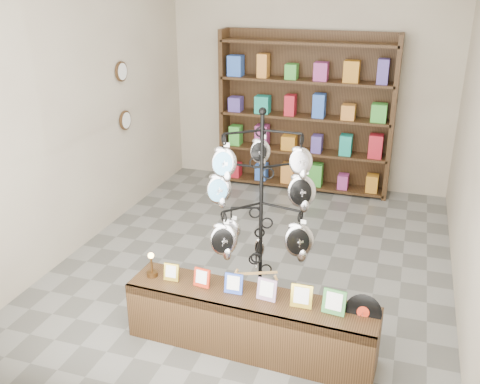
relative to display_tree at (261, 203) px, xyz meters
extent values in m
plane|color=slate|center=(-0.30, 1.00, -1.11)|extent=(5.00, 5.00, 0.00)
plane|color=#BEB499|center=(-0.30, 3.50, 0.39)|extent=(4.00, 0.00, 4.00)
plane|color=#BEB499|center=(-0.30, -1.50, 0.39)|extent=(4.00, 0.00, 4.00)
plane|color=#BEB499|center=(-2.30, 1.00, 0.39)|extent=(0.00, 5.00, 5.00)
plane|color=#BEB499|center=(1.70, 1.00, 0.39)|extent=(0.00, 5.00, 5.00)
cylinder|color=black|center=(0.00, 0.00, -1.09)|extent=(0.50, 0.50, 0.03)
cylinder|color=black|center=(0.00, 0.00, -0.17)|extent=(0.04, 0.04, 1.87)
sphere|color=black|center=(0.00, 0.00, 0.78)|extent=(0.06, 0.06, 0.06)
ellipsoid|color=silver|center=(-0.06, 0.19, -0.52)|extent=(0.10, 0.06, 0.20)
cube|color=tan|center=(0.04, -0.26, -0.51)|extent=(0.33, 0.16, 0.04)
cube|color=black|center=(0.05, -0.46, -0.86)|extent=(2.05, 0.50, 0.50)
cube|color=yellow|center=(-0.65, -0.43, -0.53)|extent=(0.13, 0.05, 0.15)
cube|color=#B1240E|center=(-0.37, -0.44, -0.53)|extent=(0.14, 0.06, 0.16)
cube|color=#263FA5|center=(-0.09, -0.45, -0.52)|extent=(0.15, 0.06, 0.17)
cube|color=#E54C33|center=(0.19, -0.46, -0.52)|extent=(0.16, 0.06, 0.18)
cube|color=yellow|center=(0.46, -0.48, -0.51)|extent=(0.17, 0.06, 0.18)
cube|color=#337233|center=(0.71, -0.49, -0.51)|extent=(0.18, 0.07, 0.19)
cylinder|color=black|center=(0.93, -0.45, -0.58)|extent=(0.28, 0.08, 0.27)
cylinder|color=#B1240E|center=(0.93, -0.45, -0.58)|extent=(0.09, 0.03, 0.09)
cylinder|color=#4C3115|center=(-0.83, -0.42, -0.59)|extent=(0.09, 0.09, 0.04)
cylinder|color=#4C3115|center=(-0.83, -0.42, -0.51)|extent=(0.02, 0.02, 0.13)
sphere|color=#FFBF59|center=(-0.83, -0.42, -0.41)|extent=(0.05, 0.05, 0.05)
cube|color=black|center=(-0.30, 3.44, -0.01)|extent=(2.40, 0.04, 2.20)
cube|color=black|center=(-1.48, 3.28, -0.01)|extent=(0.06, 0.36, 2.20)
cube|color=black|center=(0.88, 3.28, -0.01)|extent=(0.06, 0.36, 2.20)
cube|color=black|center=(-0.30, 3.28, -1.06)|extent=(2.36, 0.36, 0.04)
cube|color=black|center=(-0.30, 3.28, -0.56)|extent=(2.36, 0.36, 0.03)
cube|color=black|center=(-0.30, 3.28, -0.06)|extent=(2.36, 0.36, 0.04)
cube|color=black|center=(-0.30, 3.28, 0.44)|extent=(2.36, 0.36, 0.04)
cube|color=black|center=(-0.30, 3.28, 0.94)|extent=(2.36, 0.36, 0.04)
cylinder|color=black|center=(-2.27, 1.80, 0.69)|extent=(0.03, 0.24, 0.24)
cylinder|color=black|center=(-2.27, 1.80, 0.09)|extent=(0.03, 0.24, 0.24)
camera|label=1|loc=(1.09, -3.93, 1.75)|focal=40.00mm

